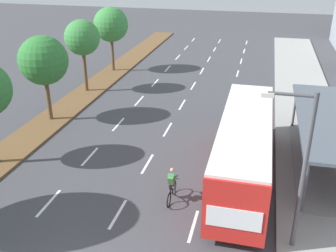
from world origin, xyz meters
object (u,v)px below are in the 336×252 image
cyclist (172,186)px  median_tree_third (43,61)px  bus_shelter (328,137)px  bus (244,144)px  median_tree_fifth (111,25)px  median_tree_fourth (82,38)px  streetlight (300,163)px

cyclist → median_tree_third: 13.21m
cyclist → median_tree_third: size_ratio=0.31×
bus_shelter → median_tree_third: median_tree_third is taller
bus → median_tree_fifth: (-13.72, 16.95, 2.46)m
bus → median_tree_third: median_tree_third is taller
cyclist → median_tree_fifth: 22.65m
median_tree_fifth → median_tree_fourth: bearing=-90.0°
median_tree_fourth → streetlight: streetlight is taller
median_tree_third → bus: bearing=-18.5°
bus → median_tree_fourth: size_ratio=1.92×
median_tree_third → streetlight: bearing=-30.5°
bus → bus_shelter: bearing=28.6°
median_tree_fourth → cyclist: bearing=-51.8°
bus → cyclist: 4.34m
bus_shelter → streetlight: bearing=-106.6°
bus → cyclist: bus is taller
streetlight → cyclist: bearing=159.2°
median_tree_third → median_tree_fifth: bearing=90.6°
bus_shelter → streetlight: 7.65m
bus → median_tree_fifth: 21.94m
median_tree_fifth → bus: bearing=-51.0°
cyclist → median_tree_fourth: median_tree_fourth is taller
median_tree_fourth → streetlight: size_ratio=0.90×
median_tree_third → median_tree_fifth: (-0.13, 12.41, 0.23)m
bus_shelter → bus: size_ratio=0.92×
median_tree_fourth → median_tree_fifth: 6.20m
bus → median_tree_third: size_ratio=1.94×
streetlight → median_tree_third: bearing=149.5°
median_tree_fifth → streetlight: (15.89, -21.68, -0.64)m
bus_shelter → median_tree_fourth: median_tree_fourth is taller
cyclist → median_tree_third: (-10.46, 7.26, 3.51)m
bus → streetlight: 5.52m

